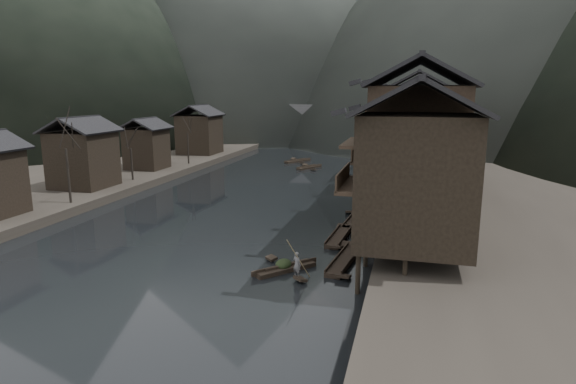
% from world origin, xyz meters
% --- Properties ---
extents(water, '(300.00, 300.00, 0.00)m').
position_xyz_m(water, '(0.00, 0.00, 0.00)').
color(water, black).
rests_on(water, ground).
extents(right_bank, '(40.00, 200.00, 1.80)m').
position_xyz_m(right_bank, '(35.00, 40.00, 0.90)').
color(right_bank, '#2D2823').
rests_on(right_bank, ground).
extents(left_bank, '(40.00, 200.00, 1.20)m').
position_xyz_m(left_bank, '(-35.00, 40.00, 0.60)').
color(left_bank, '#2D2823').
rests_on(left_bank, ground).
extents(stilt_houses, '(9.00, 67.60, 15.02)m').
position_xyz_m(stilt_houses, '(17.28, 19.02, 8.84)').
color(stilt_houses, black).
rests_on(stilt_houses, ground).
extents(left_houses, '(8.10, 53.20, 8.73)m').
position_xyz_m(left_houses, '(-20.50, 20.12, 5.66)').
color(left_houses, black).
rests_on(left_houses, left_bank).
extents(bare_trees, '(3.96, 43.45, 7.93)m').
position_xyz_m(bare_trees, '(-17.00, 8.15, 6.48)').
color(bare_trees, black).
rests_on(bare_trees, left_bank).
extents(moored_sampans, '(3.00, 49.23, 0.47)m').
position_xyz_m(moored_sampans, '(11.97, 14.88, 0.20)').
color(moored_sampans, black).
rests_on(moored_sampans, water).
extents(midriver_boats, '(7.44, 30.46, 0.45)m').
position_xyz_m(midriver_boats, '(-1.47, 46.34, 0.20)').
color(midriver_boats, black).
rests_on(midriver_boats, water).
extents(stone_bridge, '(40.00, 6.00, 9.00)m').
position_xyz_m(stone_bridge, '(-0.00, 72.00, 5.11)').
color(stone_bridge, '#4C4C4F').
rests_on(stone_bridge, ground).
extents(hero_sampan, '(3.97, 4.33, 0.44)m').
position_xyz_m(hero_sampan, '(8.92, -7.86, 0.20)').
color(hero_sampan, black).
rests_on(hero_sampan, water).
extents(cargo_heap, '(1.11, 1.45, 0.66)m').
position_xyz_m(cargo_heap, '(8.77, -7.69, 0.77)').
color(cargo_heap, black).
rests_on(cargo_heap, hero_sampan).
extents(boatman, '(0.75, 0.66, 1.71)m').
position_xyz_m(boatman, '(10.08, -9.18, 1.29)').
color(boatman, slate).
rests_on(boatman, hero_sampan).
extents(bamboo_pole, '(1.40, 1.76, 3.36)m').
position_xyz_m(bamboo_pole, '(10.28, -9.18, 3.83)').
color(bamboo_pole, '#8C7A51').
rests_on(bamboo_pole, boatman).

